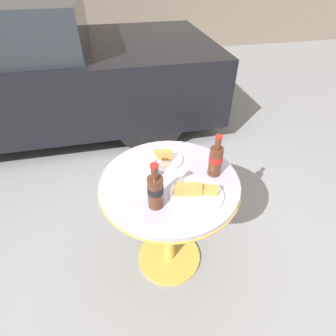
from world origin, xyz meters
The scene contains 8 objects.
ground_plane centered at (0.00, 0.00, 0.00)m, with size 30.00×30.00×0.00m, color gray.
bistro_table centered at (0.00, 0.00, 0.54)m, with size 0.73×0.73×0.71m.
cola_bottle_left centered at (0.24, 0.00, 0.80)m, with size 0.07×0.07×0.23m.
cola_bottle_right centered at (-0.10, -0.15, 0.81)m, with size 0.07×0.07×0.24m.
drinking_glass centered at (-0.09, 0.04, 0.77)m, with size 0.07×0.07×0.13m.
lunch_plate_near centered at (0.00, 0.17, 0.73)m, with size 0.22×0.22×0.07m.
lunch_plate_far centered at (0.10, -0.13, 0.73)m, with size 0.26×0.26×0.07m.
parked_car centered at (-1.27, 2.09, 0.63)m, with size 4.26×1.73×1.30m.
Camera 1 is at (-0.22, -0.96, 1.62)m, focal length 28.00 mm.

